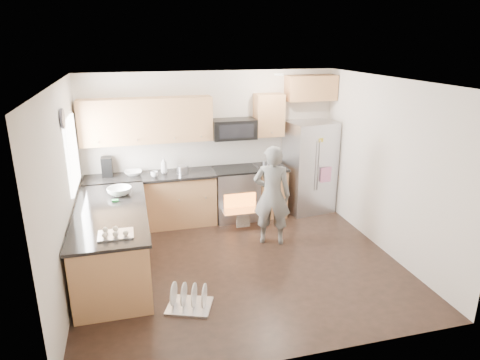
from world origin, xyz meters
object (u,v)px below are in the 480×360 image
object	(u,v)px
refrigerator	(309,167)
dish_rack	(189,301)
person	(272,195)
stove_range	(235,182)

from	to	relation	value
refrigerator	dish_rack	bearing A→B (deg)	-144.25
dish_rack	refrigerator	bearing A→B (deg)	44.09
refrigerator	person	distance (m)	1.59
stove_range	dish_rack	distance (m)	2.89
person	dish_rack	world-z (taller)	person
person	dish_rack	xyz separation A→B (m)	(-1.53, -1.43, -0.71)
stove_range	refrigerator	bearing A→B (deg)	0.30
dish_rack	person	bearing A→B (deg)	43.14
stove_range	person	world-z (taller)	stove_range
stove_range	dish_rack	world-z (taller)	stove_range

